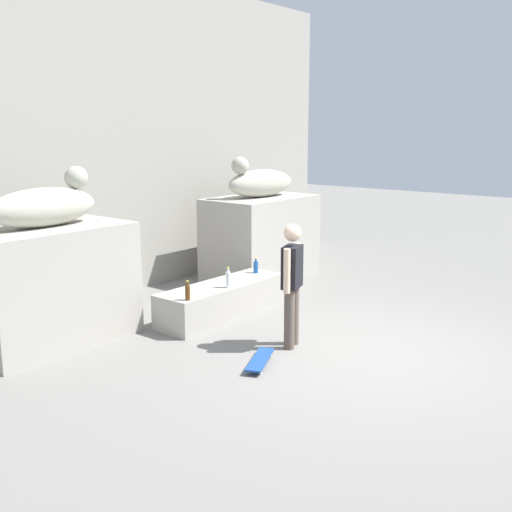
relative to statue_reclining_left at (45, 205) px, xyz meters
name	(u,v)px	position (x,y,z in m)	size (l,w,h in m)	color
ground_plane	(364,353)	(2.28, -3.58, -1.89)	(40.00, 40.00, 0.00)	slate
facade_wall	(108,136)	(2.28, 1.55, 0.86)	(11.44, 0.60, 5.50)	#9A968D
pedestal_left	(49,285)	(-0.04, 0.00, -1.08)	(2.16, 1.31, 1.60)	#A39E93
pedestal_right	(261,238)	(4.59, 0.00, -1.08)	(2.16, 1.31, 1.60)	#A39E93
statue_reclining_left	(45,205)	(0.00, 0.00, 0.00)	(1.61, 0.60, 0.78)	#AFAF9B
statue_reclining_right	(260,182)	(4.56, 0.00, 0.00)	(1.65, 0.71, 0.78)	#AFAF9B
ledge_block	(222,300)	(2.28, -1.08, -1.62)	(2.30, 0.69, 0.53)	#A39E93
skater	(292,280)	(1.88, -2.69, -0.96)	(0.52, 0.30, 1.67)	brown
skateboard	(260,360)	(1.10, -2.78, -1.82)	(0.81, 0.53, 0.08)	navy
bottle_blue	(256,267)	(3.17, -1.03, -1.25)	(0.08, 0.08, 0.26)	#194C99
bottle_clear	(228,279)	(2.16, -1.31, -1.22)	(0.08, 0.08, 0.32)	silver
bottle_brown	(188,292)	(1.29, -1.33, -1.24)	(0.07, 0.07, 0.28)	#593314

